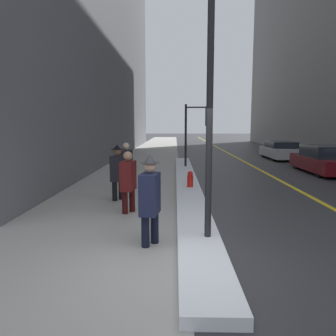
{
  "coord_description": "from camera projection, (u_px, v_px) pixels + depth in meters",
  "views": [
    {
      "loc": [
        -0.21,
        -4.8,
        2.21
      ],
      "look_at": [
        -0.4,
        4.0,
        1.05
      ],
      "focal_mm": 35.0,
      "sensor_mm": 36.0,
      "label": 1
    }
  ],
  "objects": [
    {
      "name": "ground_plane",
      "position": [
        188.0,
        269.0,
        5.04
      ],
      "size": [
        160.0,
        160.0,
        0.0
      ],
      "primitive_type": "plane",
      "color": "#2D2D30"
    },
    {
      "name": "sidewalk_slab",
      "position": [
        146.0,
        161.0,
        19.95
      ],
      "size": [
        4.0,
        80.0,
        0.01
      ],
      "color": "#9E9B93",
      "rests_on": "ground"
    },
    {
      "name": "road_centre_stripe",
      "position": [
        244.0,
        162.0,
        19.82
      ],
      "size": [
        0.16,
        80.0,
        0.0
      ],
      "color": "gold",
      "rests_on": "ground"
    },
    {
      "name": "snow_bank_curb",
      "position": [
        187.0,
        184.0,
        11.89
      ],
      "size": [
        0.79,
        16.93,
        0.17
      ],
      "color": "white",
      "rests_on": "ground"
    },
    {
      "name": "lamp_post",
      "position": [
        210.0,
        89.0,
        5.69
      ],
      "size": [
        0.28,
        0.28,
        4.72
      ],
      "color": "black",
      "rests_on": "ground"
    },
    {
      "name": "traffic_light_near",
      "position": [
        200.0,
        123.0,
        16.03
      ],
      "size": [
        1.31,
        0.32,
        3.21
      ],
      "rotation": [
        0.0,
        0.0,
        -0.06
      ],
      "color": "black",
      "rests_on": "ground"
    },
    {
      "name": "pedestrian_trailing",
      "position": [
        150.0,
        197.0,
        5.94
      ],
      "size": [
        0.38,
        0.75,
        1.68
      ],
      "rotation": [
        0.0,
        0.0,
        -1.72
      ],
      "color": "black",
      "rests_on": "ground"
    },
    {
      "name": "pedestrian_with_shoulder_bag",
      "position": [
        128.0,
        179.0,
        8.18
      ],
      "size": [
        0.37,
        0.74,
        1.56
      ],
      "rotation": [
        0.0,
        0.0,
        -1.72
      ],
      "color": "#340C0C",
      "rests_on": "ground"
    },
    {
      "name": "pedestrian_in_fedora",
      "position": [
        118.0,
        170.0,
        9.56
      ],
      "size": [
        0.37,
        0.74,
        1.65
      ],
      "rotation": [
        0.0,
        0.0,
        -1.72
      ],
      "color": "black",
      "rests_on": "ground"
    },
    {
      "name": "pedestrian_in_glasses",
      "position": [
        126.0,
        164.0,
        11.02
      ],
      "size": [
        0.38,
        0.57,
        1.62
      ],
      "rotation": [
        0.0,
        0.0,
        -1.72
      ],
      "color": "black",
      "rests_on": "ground"
    },
    {
      "name": "parked_car_maroon",
      "position": [
        325.0,
        160.0,
        15.12
      ],
      "size": [
        1.83,
        4.36,
        1.28
      ],
      "rotation": [
        0.0,
        0.0,
        1.56
      ],
      "color": "#600F14",
      "rests_on": "ground"
    },
    {
      "name": "parked_car_silver",
      "position": [
        280.0,
        150.0,
        21.32
      ],
      "size": [
        1.73,
        4.21,
        1.15
      ],
      "rotation": [
        0.0,
        0.0,
        1.56
      ],
      "color": "#B2B2B7",
      "rests_on": "ground"
    },
    {
      "name": "fire_hydrant",
      "position": [
        190.0,
        182.0,
        10.86
      ],
      "size": [
        0.2,
        0.2,
        0.7
      ],
      "color": "red",
      "rests_on": "ground"
    }
  ]
}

